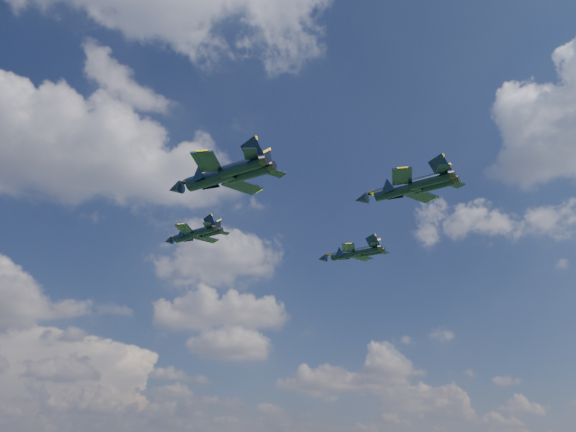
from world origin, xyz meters
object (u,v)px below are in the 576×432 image
at_px(jet_lead, 187,236).
at_px(jet_right, 344,254).
at_px(jet_slot, 395,190).
at_px(jet_left, 208,179).

distance_m(jet_lead, jet_right, 30.46).
bearing_deg(jet_slot, jet_lead, 90.11).
distance_m(jet_left, jet_right, 41.07).
bearing_deg(jet_slot, jet_right, 41.99).
bearing_deg(jet_right, jet_left, 176.81).
distance_m(jet_lead, jet_left, 28.74).
xyz_separation_m(jet_lead, jet_right, (30.43, -0.97, -1.03)).
height_order(jet_lead, jet_right, jet_lead).
bearing_deg(jet_left, jet_right, -2.15).
relative_size(jet_lead, jet_slot, 0.82).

